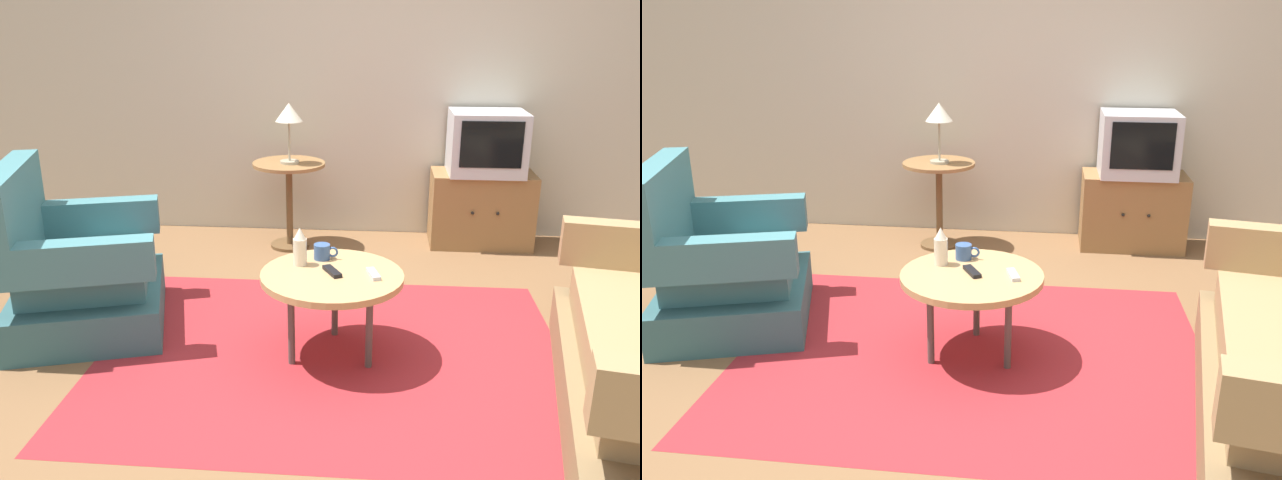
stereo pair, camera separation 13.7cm
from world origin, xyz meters
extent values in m
plane|color=brown|center=(0.00, 0.00, 0.00)|extent=(16.00, 16.00, 0.00)
cube|color=#BCB29E|center=(0.00, 2.21, 1.35)|extent=(9.00, 0.12, 2.70)
cube|color=maroon|center=(-0.11, 0.06, 0.00)|extent=(2.44, 1.95, 0.00)
cube|color=#325C60|center=(-1.52, 0.30, 0.12)|extent=(1.03, 1.11, 0.24)
cube|color=#3D7075|center=(-1.52, 0.30, 0.33)|extent=(0.82, 0.80, 0.18)
cube|color=#3D7075|center=(-1.84, 0.20, 0.68)|extent=(0.40, 0.92, 0.53)
cube|color=#3D7075|center=(-1.41, -0.07, 0.53)|extent=(0.81, 0.36, 0.21)
cube|color=#3D7075|center=(-1.63, 0.67, 0.53)|extent=(0.81, 0.36, 0.21)
cylinder|color=tan|center=(-0.11, 0.06, 0.44)|extent=(0.73, 0.73, 0.04)
cylinder|color=#4C4742|center=(-0.11, 0.29, 0.21)|extent=(0.04, 0.04, 0.43)
cylinder|color=#4C4742|center=(-0.31, -0.05, 0.21)|extent=(0.04, 0.04, 0.43)
cylinder|color=#4C4742|center=(0.08, -0.05, 0.21)|extent=(0.04, 0.04, 0.43)
cylinder|color=olive|center=(-0.55, 1.72, 0.65)|extent=(0.54, 0.54, 0.02)
cylinder|color=brown|center=(-0.55, 1.72, 0.32)|extent=(0.05, 0.05, 0.63)
cylinder|color=brown|center=(-0.55, 1.72, 0.01)|extent=(0.30, 0.30, 0.02)
cube|color=olive|center=(0.90, 1.91, 0.28)|extent=(0.76, 0.41, 0.57)
sphere|color=black|center=(0.81, 1.69, 0.31)|extent=(0.02, 0.02, 0.02)
sphere|color=black|center=(1.00, 1.69, 0.31)|extent=(0.02, 0.02, 0.02)
cube|color=#B7B7BC|center=(0.90, 1.90, 0.80)|extent=(0.55, 0.45, 0.46)
cube|color=black|center=(0.90, 1.67, 0.83)|extent=(0.44, 0.01, 0.33)
cylinder|color=#9E937A|center=(-0.54, 1.70, 0.67)|extent=(0.14, 0.14, 0.02)
cylinder|color=#9E937A|center=(-0.54, 1.70, 0.82)|extent=(0.02, 0.02, 0.29)
cone|color=beige|center=(-0.54, 1.70, 1.03)|extent=(0.20, 0.20, 0.13)
cylinder|color=beige|center=(-0.29, 0.16, 0.53)|extent=(0.07, 0.07, 0.14)
cone|color=beige|center=(-0.29, 0.16, 0.63)|extent=(0.06, 0.06, 0.06)
cylinder|color=#335184|center=(-0.18, 0.26, 0.50)|extent=(0.09, 0.09, 0.08)
torus|color=#335184|center=(-0.12, 0.26, 0.50)|extent=(0.06, 0.01, 0.06)
cube|color=black|center=(-0.11, 0.06, 0.47)|extent=(0.11, 0.16, 0.02)
cube|color=#B2B2B7|center=(0.10, 0.04, 0.47)|extent=(0.08, 0.15, 0.02)
camera|label=1|loc=(0.09, -3.01, 1.71)|focal=36.82mm
camera|label=2|loc=(0.23, -3.00, 1.71)|focal=36.82mm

